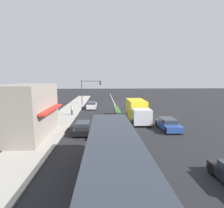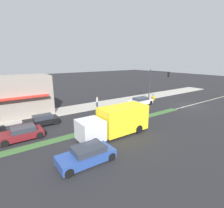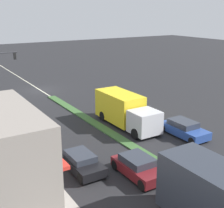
{
  "view_description": "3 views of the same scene",
  "coord_description": "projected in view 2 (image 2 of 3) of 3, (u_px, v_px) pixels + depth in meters",
  "views": [
    {
      "loc": [
        2.7,
        41.45,
        6.06
      ],
      "look_at": [
        1.31,
        14.1,
        2.01
      ],
      "focal_mm": 28.0,
      "sensor_mm": 36.0,
      "label": 1
    },
    {
      "loc": [
        -15.58,
        26.8,
        7.57
      ],
      "look_at": [
        0.96,
        15.1,
        2.33
      ],
      "focal_mm": 28.0,
      "sensor_mm": 36.0,
      "label": 2
    },
    {
      "loc": [
        13.08,
        39.22,
        10.23
      ],
      "look_at": [
        -1.51,
        15.71,
        1.86
      ],
      "focal_mm": 50.0,
      "sensor_mm": 36.0,
      "label": 3
    }
  ],
  "objects": [
    {
      "name": "building_corner_store",
      "position": [
        20.0,
        95.0,
        23.61
      ],
      "size": [
        5.0,
        7.69,
        5.32
      ],
      "color": "gray",
      "rests_on": "sidewalk_right"
    },
    {
      "name": "ground_plane",
      "position": [
        95.0,
        130.0,
        19.13
      ],
      "size": [
        160.0,
        160.0,
        0.0
      ],
      "primitive_type": "plane",
      "color": "#232326"
    },
    {
      "name": "warning_aframe_sign",
      "position": [
        153.0,
        99.0,
        32.47
      ],
      "size": [
        0.45,
        0.53,
        0.84
      ],
      "color": "yellow",
      "rests_on": "ground"
    },
    {
      "name": "suv_black",
      "position": [
        42.0,
        120.0,
        20.49
      ],
      "size": [
        1.77,
        3.87,
        1.19
      ],
      "color": "black",
      "rests_on": "ground"
    },
    {
      "name": "lane_marking_center",
      "position": [
        189.0,
        106.0,
        29.19
      ],
      "size": [
        0.16,
        60.0,
        0.01
      ],
      "primitive_type": "cube",
      "color": "beige",
      "rests_on": "ground"
    },
    {
      "name": "coupe_blue",
      "position": [
        87.0,
        155.0,
        12.99
      ],
      "size": [
        1.89,
        4.27,
        1.32
      ],
      "color": "#284793",
      "rests_on": "ground"
    },
    {
      "name": "delivery_truck",
      "position": [
        116.0,
        121.0,
        17.67
      ],
      "size": [
        2.44,
        7.5,
        2.87
      ],
      "color": "silver",
      "rests_on": "ground"
    },
    {
      "name": "traffic_signal_main",
      "position": [
        156.0,
        80.0,
        32.17
      ],
      "size": [
        4.59,
        0.34,
        5.6
      ],
      "color": "#333338",
      "rests_on": "sidewalk_right"
    },
    {
      "name": "pedestrian",
      "position": [
        97.0,
        102.0,
        27.78
      ],
      "size": [
        0.34,
        0.34,
        1.64
      ],
      "color": "#282D42",
      "rests_on": "sidewalk_right"
    },
    {
      "name": "van_white",
      "position": [
        140.0,
        101.0,
        29.36
      ],
      "size": [
        1.87,
        4.44,
        1.3
      ],
      "color": "silver",
      "rests_on": "ground"
    },
    {
      "name": "sidewalk_right",
      "position": [
        62.0,
        111.0,
        25.95
      ],
      "size": [
        4.0,
        73.0,
        0.12
      ],
      "primitive_type": "cube",
      "color": "#A8A399",
      "rests_on": "ground"
    },
    {
      "name": "sedan_maroon",
      "position": [
        22.0,
        133.0,
        16.85
      ],
      "size": [
        1.91,
        3.85,
        1.28
      ],
      "color": "maroon",
      "rests_on": "ground"
    }
  ]
}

